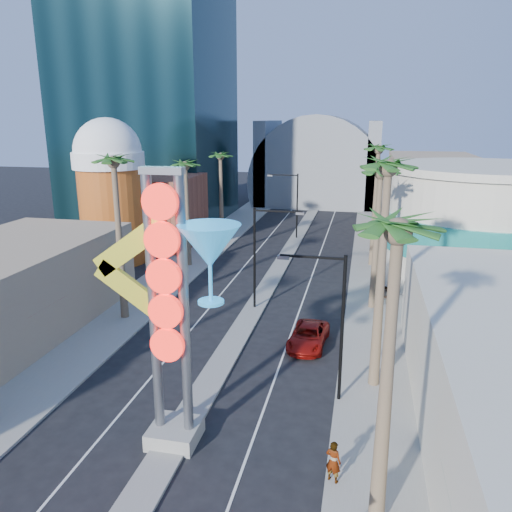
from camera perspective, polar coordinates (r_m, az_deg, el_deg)
The scene contains 24 objects.
ground at distance 22.72m, azimuth -12.20°, elevation -24.26°, with size 240.00×240.00×0.00m, color black.
sidewalk_west at distance 55.48m, azimuth -6.41°, elevation 0.41°, with size 5.00×100.00×0.15m, color gray.
sidewalk_east at distance 52.71m, azimuth 13.57°, elevation -0.74°, with size 5.00×100.00×0.15m, color gray.
median at distance 56.13m, azimuth 3.81°, elevation 0.66°, with size 1.60×84.00×0.15m, color gray.
hotel_tower at distance 74.76m, azimuth -12.43°, elevation 23.29°, with size 20.00×20.00×50.00m, color black.
brick_filler_west at distance 59.69m, azimuth -11.55°, elevation 5.13°, with size 10.00×10.00×8.00m, color brown.
filler_east at distance 64.89m, azimuth 19.46°, elevation 6.27°, with size 10.00×20.00×10.00m, color tan.
beer_mug at distance 52.45m, azimuth -16.30°, elevation 7.68°, with size 7.00×7.00×14.50m.
turquoise_building at distance 47.68m, azimuth 24.31°, elevation 3.03°, with size 16.60×16.60×10.60m.
canopy at distance 88.63m, azimuth 7.20°, elevation 8.82°, with size 22.00×16.00×22.00m.
neon_sign at distance 21.18m, azimuth -8.02°, elevation -4.25°, with size 6.53×2.60×12.55m.
streetlight_0 at distance 37.67m, azimuth 0.64°, elevation 0.83°, with size 3.79×0.25×8.00m.
streetlight_1 at distance 61.04m, azimuth 4.23°, elevation 6.46°, with size 3.79×0.25×8.00m.
streetlight_2 at distance 25.58m, azimuth 8.82°, elevation -6.68°, with size 3.45×0.25×8.00m.
palm_1 at distance 36.10m, azimuth -15.89°, elevation 9.21°, with size 2.40×2.40×12.70m.
palm_2 at distance 48.97m, azimuth -8.06°, elevation 9.56°, with size 2.40×2.40×11.20m.
palm_3 at distance 60.32m, azimuth -4.08°, elevation 10.76°, with size 2.40×2.40×11.20m.
palm_4 at distance 16.24m, azimuth 15.77°, elevation 0.54°, with size 2.40×2.40×12.20m.
palm_5 at distance 25.91m, azimuth 14.79°, elevation 8.03°, with size 2.40×2.40×13.20m.
palm_6 at distance 37.98m, azimuth 14.02°, elevation 8.26°, with size 2.40×2.40×11.70m.
palm_7 at distance 49.84m, azimuth 13.79°, elevation 10.93°, with size 2.40×2.40×12.70m.
red_pickup at distance 33.11m, azimuth 6.00°, elevation -9.10°, with size 2.24×4.86×1.35m, color maroon.
pedestrian_a at distance 21.93m, azimuth 8.83°, elevation -22.19°, with size 0.67×0.44×1.83m, color gray.
pedestrian_b at distance 40.69m, azimuth 14.49°, elevation -4.38°, with size 0.75×0.58×1.54m, color gray.
Camera 1 is at (7.91, -15.70, 14.40)m, focal length 35.00 mm.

